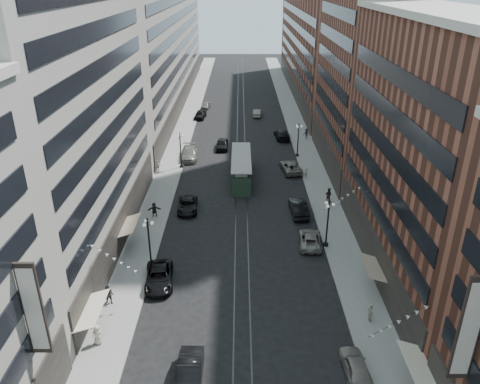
{
  "coord_description": "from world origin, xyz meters",
  "views": [
    {
      "loc": [
        -0.19,
        -11.93,
        27.05
      ],
      "look_at": [
        -0.18,
        35.48,
        5.0
      ],
      "focal_mm": 35.0,
      "sensor_mm": 36.0,
      "label": 1
    }
  ],
  "objects_px": {
    "lamppost_sw_mid": "(181,149)",
    "pedestrian_4": "(370,313)",
    "streetcar": "(241,169)",
    "car_5": "(190,374)",
    "pedestrian_6": "(158,167)",
    "lamppost_se_far": "(328,222)",
    "lamppost_sw_far": "(149,241)",
    "pedestrian_2": "(109,295)",
    "car_7": "(187,205)",
    "pedestrian_7": "(329,195)",
    "car_13": "(222,144)",
    "pedestrian_1": "(97,335)",
    "pedestrian_5": "(154,210)",
    "car_8": "(189,153)",
    "car_9": "(200,114)",
    "car_12": "(282,134)",
    "car_10": "(299,208)",
    "pedestrian_9": "(306,134)",
    "pedestrian_8": "(306,171)",
    "car_extra_0": "(310,239)",
    "car_2": "(159,277)",
    "lamppost_se_mid": "(298,139)",
    "car_11": "(291,167)",
    "car_14": "(257,113)",
    "car_4": "(356,366)",
    "car_extra_1": "(206,105)"
  },
  "relations": [
    {
      "from": "car_10",
      "to": "pedestrian_9",
      "type": "relative_size",
      "value": 2.8
    },
    {
      "from": "lamppost_sw_mid",
      "to": "car_5",
      "type": "xyz_separation_m",
      "value": [
        5.37,
        -41.86,
        -2.25
      ]
    },
    {
      "from": "pedestrian_2",
      "to": "car_extra_0",
      "type": "height_order",
      "value": "pedestrian_2"
    },
    {
      "from": "car_7",
      "to": "pedestrian_7",
      "type": "relative_size",
      "value": 2.69
    },
    {
      "from": "pedestrian_4",
      "to": "pedestrian_2",
      "type": "bearing_deg",
      "value": 75.7
    },
    {
      "from": "car_2",
      "to": "pedestrian_2",
      "type": "xyz_separation_m",
      "value": [
        -3.96,
        -3.22,
        0.33
      ]
    },
    {
      "from": "car_2",
      "to": "car_13",
      "type": "distance_m",
      "value": 38.95
    },
    {
      "from": "car_12",
      "to": "car_13",
      "type": "distance_m",
      "value": 11.92
    },
    {
      "from": "pedestrian_6",
      "to": "car_4",
      "type": "bearing_deg",
      "value": 103.24
    },
    {
      "from": "lamppost_sw_far",
      "to": "pedestrian_4",
      "type": "xyz_separation_m",
      "value": [
        20.11,
        -8.25,
        -2.14
      ]
    },
    {
      "from": "pedestrian_1",
      "to": "pedestrian_5",
      "type": "bearing_deg",
      "value": -88.3
    },
    {
      "from": "car_7",
      "to": "pedestrian_4",
      "type": "bearing_deg",
      "value": -53.54
    },
    {
      "from": "lamppost_se_far",
      "to": "lamppost_sw_far",
      "type": "bearing_deg",
      "value": -167.74
    },
    {
      "from": "lamppost_sw_mid",
      "to": "pedestrian_6",
      "type": "distance_m",
      "value": 4.38
    },
    {
      "from": "lamppost_sw_mid",
      "to": "car_2",
      "type": "bearing_deg",
      "value": -87.58
    },
    {
      "from": "car_2",
      "to": "car_5",
      "type": "height_order",
      "value": "car_5"
    },
    {
      "from": "pedestrian_8",
      "to": "lamppost_sw_far",
      "type": "bearing_deg",
      "value": 19.53
    },
    {
      "from": "car_7",
      "to": "pedestrian_6",
      "type": "distance_m",
      "value": 13.38
    },
    {
      "from": "car_4",
      "to": "car_extra_1",
      "type": "xyz_separation_m",
      "value": [
        -16.21,
        76.58,
        -0.05
      ]
    },
    {
      "from": "car_12",
      "to": "car_13",
      "type": "relative_size",
      "value": 1.17
    },
    {
      "from": "car_5",
      "to": "car_13",
      "type": "relative_size",
      "value": 1.05
    },
    {
      "from": "pedestrian_2",
      "to": "pedestrian_8",
      "type": "bearing_deg",
      "value": 56.27
    },
    {
      "from": "pedestrian_9",
      "to": "car_2",
      "type": "bearing_deg",
      "value": -104.45
    },
    {
      "from": "car_5",
      "to": "pedestrian_9",
      "type": "xyz_separation_m",
      "value": [
        15.63,
        55.59,
        0.26
      ]
    },
    {
      "from": "car_7",
      "to": "car_8",
      "type": "distance_m",
      "value": 18.48
    },
    {
      "from": "lamppost_se_mid",
      "to": "pedestrian_2",
      "type": "xyz_separation_m",
      "value": [
        -21.1,
        -37.99,
        -1.99
      ]
    },
    {
      "from": "streetcar",
      "to": "car_5",
      "type": "xyz_separation_m",
      "value": [
        -3.83,
        -37.62,
        -0.76
      ]
    },
    {
      "from": "car_12",
      "to": "car_13",
      "type": "bearing_deg",
      "value": 22.54
    },
    {
      "from": "pedestrian_2",
      "to": "car_12",
      "type": "xyz_separation_m",
      "value": [
        19.3,
        47.32,
        -0.28
      ]
    },
    {
      "from": "pedestrian_5",
      "to": "pedestrian_7",
      "type": "xyz_separation_m",
      "value": [
        21.98,
        3.99,
        0.08
      ]
    },
    {
      "from": "car_7",
      "to": "car_9",
      "type": "xyz_separation_m",
      "value": [
        -1.6,
        41.88,
        0.11
      ]
    },
    {
      "from": "pedestrian_7",
      "to": "car_2",
      "type": "bearing_deg",
      "value": 80.37
    },
    {
      "from": "pedestrian_4",
      "to": "lamppost_se_far",
      "type": "bearing_deg",
      "value": -0.68
    },
    {
      "from": "car_5",
      "to": "car_extra_0",
      "type": "relative_size",
      "value": 1.01
    },
    {
      "from": "car_12",
      "to": "car_14",
      "type": "relative_size",
      "value": 1.26
    },
    {
      "from": "pedestrian_1",
      "to": "pedestrian_8",
      "type": "xyz_separation_m",
      "value": [
        21.06,
        34.34,
        -0.09
      ]
    },
    {
      "from": "pedestrian_1",
      "to": "pedestrian_9",
      "type": "distance_m",
      "value": 56.75
    },
    {
      "from": "pedestrian_5",
      "to": "pedestrian_4",
      "type": "bearing_deg",
      "value": -53.3
    },
    {
      "from": "pedestrian_8",
      "to": "pedestrian_9",
      "type": "distance_m",
      "value": 17.52
    },
    {
      "from": "car_8",
      "to": "pedestrian_5",
      "type": "distance_m",
      "value": 20.36
    },
    {
      "from": "car_5",
      "to": "pedestrian_6",
      "type": "height_order",
      "value": "pedestrian_6"
    },
    {
      "from": "lamppost_sw_mid",
      "to": "pedestrian_4",
      "type": "distance_m",
      "value": 40.64
    },
    {
      "from": "lamppost_sw_mid",
      "to": "car_9",
      "type": "height_order",
      "value": "lamppost_sw_mid"
    },
    {
      "from": "car_2",
      "to": "pedestrian_9",
      "type": "relative_size",
      "value": 2.9
    },
    {
      "from": "car_5",
      "to": "car_13",
      "type": "bearing_deg",
      "value": 89.06
    },
    {
      "from": "car_14",
      "to": "car_8",
      "type": "bearing_deg",
      "value": 68.23
    },
    {
      "from": "lamppost_sw_far",
      "to": "car_11",
      "type": "relative_size",
      "value": 0.97
    },
    {
      "from": "lamppost_se_far",
      "to": "car_5",
      "type": "xyz_separation_m",
      "value": [
        -13.03,
        -18.86,
        -2.25
      ]
    },
    {
      "from": "lamppost_se_far",
      "to": "car_12",
      "type": "height_order",
      "value": "lamppost_se_far"
    },
    {
      "from": "car_7",
      "to": "car_13",
      "type": "xyz_separation_m",
      "value": [
        3.59,
        23.17,
        0.1
      ]
    }
  ]
}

